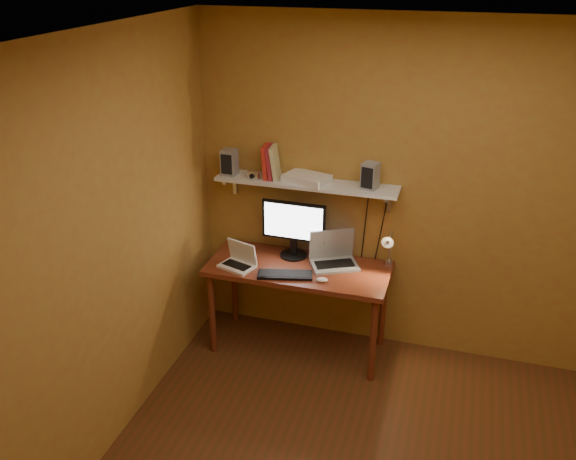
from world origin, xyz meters
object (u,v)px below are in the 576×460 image
(monitor, at_px, (294,226))
(speaker_right, at_px, (370,176))
(router, at_px, (307,178))
(keyboard, at_px, (285,275))
(speaker_left, at_px, (229,162))
(laptop, at_px, (333,255))
(mouse, at_px, (322,280))
(desk, at_px, (299,276))
(shelf_camera, at_px, (253,175))
(netbook, at_px, (239,260))
(wall_shelf, at_px, (306,184))
(desk_lamp, at_px, (389,246))

(monitor, xyz_separation_m, speaker_right, (0.57, 0.03, 0.47))
(monitor, bearing_deg, router, 21.92)
(keyboard, distance_m, speaker_left, 0.97)
(monitor, xyz_separation_m, laptop, (0.33, -0.03, -0.19))
(speaker_right, bearing_deg, mouse, -110.34)
(desk, xyz_separation_m, shelf_camera, (-0.40, 0.13, 0.74))
(netbook, distance_m, keyboard, 0.39)
(keyboard, bearing_deg, netbook, 158.36)
(netbook, relative_size, speaker_left, 1.52)
(laptop, distance_m, speaker_right, 0.70)
(monitor, distance_m, speaker_left, 0.70)
(speaker_left, height_order, speaker_right, same)
(wall_shelf, bearing_deg, speaker_left, -178.42)
(mouse, bearing_deg, shelf_camera, 142.95)
(desk_lamp, xyz_separation_m, speaker_left, (-1.27, 0.05, 0.52))
(monitor, bearing_deg, netbook, -140.19)
(mouse, xyz_separation_m, speaker_left, (-0.84, 0.36, 0.71))
(laptop, distance_m, keyboard, 0.43)
(keyboard, relative_size, router, 1.26)
(wall_shelf, height_order, keyboard, wall_shelf)
(mouse, height_order, speaker_right, speaker_right)
(netbook, distance_m, shelf_camera, 0.65)
(laptop, bearing_deg, speaker_right, -12.66)
(speaker_right, distance_m, router, 0.48)
(router, bearing_deg, speaker_right, -0.82)
(wall_shelf, bearing_deg, keyboard, -98.50)
(mouse, bearing_deg, speaker_left, 145.98)
(netbook, bearing_deg, wall_shelf, 54.21)
(speaker_left, xyz_separation_m, speaker_right, (1.09, 0.01, -0.00))
(netbook, xyz_separation_m, mouse, (0.67, -0.06, -0.04))
(desk, distance_m, speaker_right, 0.96)
(mouse, bearing_deg, keyboard, 168.39)
(desk, height_order, netbook, netbook)
(monitor, relative_size, speaker_right, 2.56)
(netbook, distance_m, router, 0.81)
(laptop, xyz_separation_m, speaker_right, (0.24, 0.06, 0.65))
(laptop, height_order, mouse, laptop)
(netbook, xyz_separation_m, speaker_left, (-0.17, 0.30, 0.67))
(laptop, bearing_deg, desk_lamp, -26.90)
(desk, distance_m, netbook, 0.48)
(monitor, xyz_separation_m, keyboard, (0.03, -0.33, -0.25))
(desk, height_order, router, router)
(netbook, distance_m, speaker_left, 0.75)
(speaker_left, relative_size, speaker_right, 1.00)
(mouse, bearing_deg, router, 109.99)
(monitor, distance_m, shelf_camera, 0.51)
(mouse, relative_size, router, 0.27)
(wall_shelf, xyz_separation_m, shelf_camera, (-0.40, -0.07, 0.05))
(wall_shelf, xyz_separation_m, desk_lamp, (0.66, -0.07, -0.40))
(desk, relative_size, mouse, 16.08)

